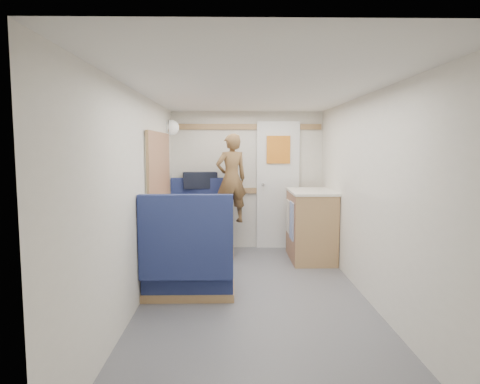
{
  "coord_description": "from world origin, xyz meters",
  "views": [
    {
      "loc": [
        -0.21,
        -4.01,
        1.49
      ],
      "look_at": [
        -0.13,
        0.9,
        0.97
      ],
      "focal_mm": 32.0,
      "sensor_mm": 36.0,
      "label": 1
    }
  ],
  "objects_px": {
    "orange_fruit": "(214,209)",
    "cheese_block": "(194,212)",
    "tray": "(204,213)",
    "pepper_grinder": "(190,207)",
    "bench_far": "(201,233)",
    "tumbler_mid": "(194,206)",
    "bread_loaf": "(216,205)",
    "wine_glass": "(194,203)",
    "duffel_bag": "(200,180)",
    "dome_light": "(172,128)",
    "tumbler_left": "(185,211)",
    "tumbler_right": "(206,207)",
    "galley_counter": "(311,225)",
    "dinette_table": "(196,225)",
    "bench_near": "(189,267)",
    "beer_glass": "(215,207)",
    "person": "(231,178)"
  },
  "relations": [
    {
      "from": "cheese_block",
      "to": "beer_glass",
      "type": "xyz_separation_m",
      "value": [
        0.23,
        0.34,
        0.01
      ]
    },
    {
      "from": "person",
      "to": "duffel_bag",
      "type": "distance_m",
      "value": 0.54
    },
    {
      "from": "tumbler_left",
      "to": "tumbler_right",
      "type": "height_order",
      "value": "tumbler_left"
    },
    {
      "from": "bench_far",
      "to": "bread_loaf",
      "type": "height_order",
      "value": "bench_far"
    },
    {
      "from": "dome_light",
      "to": "cheese_block",
      "type": "distance_m",
      "value": 1.52
    },
    {
      "from": "orange_fruit",
      "to": "cheese_block",
      "type": "relative_size",
      "value": 0.71
    },
    {
      "from": "bench_near",
      "to": "orange_fruit",
      "type": "height_order",
      "value": "bench_near"
    },
    {
      "from": "duffel_bag",
      "to": "cheese_block",
      "type": "height_order",
      "value": "duffel_bag"
    },
    {
      "from": "galley_counter",
      "to": "wine_glass",
      "type": "distance_m",
      "value": 1.67
    },
    {
      "from": "person",
      "to": "duffel_bag",
      "type": "bearing_deg",
      "value": -57.15
    },
    {
      "from": "dinette_table",
      "to": "pepper_grinder",
      "type": "bearing_deg",
      "value": 126.41
    },
    {
      "from": "dinette_table",
      "to": "cheese_block",
      "type": "xyz_separation_m",
      "value": [
        -0.0,
        -0.23,
        0.19
      ]
    },
    {
      "from": "orange_fruit",
      "to": "beer_glass",
      "type": "xyz_separation_m",
      "value": [
        0.0,
        0.22,
        -0.0
      ]
    },
    {
      "from": "dinette_table",
      "to": "galley_counter",
      "type": "distance_m",
      "value": 1.57
    },
    {
      "from": "tray",
      "to": "cheese_block",
      "type": "height_order",
      "value": "cheese_block"
    },
    {
      "from": "tumbler_left",
      "to": "bench_far",
      "type": "bearing_deg",
      "value": 85.37
    },
    {
      "from": "person",
      "to": "bench_near",
      "type": "bearing_deg",
      "value": 52.58
    },
    {
      "from": "tray",
      "to": "orange_fruit",
      "type": "bearing_deg",
      "value": 18.09
    },
    {
      "from": "cheese_block",
      "to": "wine_glass",
      "type": "relative_size",
      "value": 0.56
    },
    {
      "from": "person",
      "to": "galley_counter",
      "type": "bearing_deg",
      "value": 142.15
    },
    {
      "from": "cheese_block",
      "to": "duffel_bag",
      "type": "bearing_deg",
      "value": 91.31
    },
    {
      "from": "bench_far",
      "to": "tumbler_right",
      "type": "height_order",
      "value": "bench_far"
    },
    {
      "from": "duffel_bag",
      "to": "beer_glass",
      "type": "xyz_separation_m",
      "value": [
        0.26,
        -1.01,
        -0.25
      ]
    },
    {
      "from": "bench_far",
      "to": "beer_glass",
      "type": "bearing_deg",
      "value": -73.39
    },
    {
      "from": "dome_light",
      "to": "bread_loaf",
      "type": "relative_size",
      "value": 0.8
    },
    {
      "from": "galley_counter",
      "to": "tray",
      "type": "bearing_deg",
      "value": -152.93
    },
    {
      "from": "dome_light",
      "to": "tumbler_right",
      "type": "xyz_separation_m",
      "value": [
        0.51,
        -0.77,
        -0.97
      ]
    },
    {
      "from": "galley_counter",
      "to": "tumbler_mid",
      "type": "height_order",
      "value": "galley_counter"
    },
    {
      "from": "bench_far",
      "to": "bread_loaf",
      "type": "relative_size",
      "value": 4.21
    },
    {
      "from": "tumbler_left",
      "to": "dome_light",
      "type": "bearing_deg",
      "value": 104.09
    },
    {
      "from": "bench_far",
      "to": "wine_glass",
      "type": "distance_m",
      "value": 1.13
    },
    {
      "from": "bench_near",
      "to": "cheese_block",
      "type": "bearing_deg",
      "value": 90.12
    },
    {
      "from": "pepper_grinder",
      "to": "cheese_block",
      "type": "bearing_deg",
      "value": -77.35
    },
    {
      "from": "tumbler_mid",
      "to": "bread_loaf",
      "type": "height_order",
      "value": "same"
    },
    {
      "from": "orange_fruit",
      "to": "cheese_block",
      "type": "distance_m",
      "value": 0.26
    },
    {
      "from": "tumbler_right",
      "to": "bread_loaf",
      "type": "height_order",
      "value": "tumbler_right"
    },
    {
      "from": "galley_counter",
      "to": "orange_fruit",
      "type": "height_order",
      "value": "galley_counter"
    },
    {
      "from": "bench_near",
      "to": "person",
      "type": "height_order",
      "value": "person"
    },
    {
      "from": "duffel_bag",
      "to": "tumbler_mid",
      "type": "height_order",
      "value": "duffel_bag"
    },
    {
      "from": "tray",
      "to": "pepper_grinder",
      "type": "height_order",
      "value": "pepper_grinder"
    },
    {
      "from": "tray",
      "to": "tumbler_left",
      "type": "bearing_deg",
      "value": -138.9
    },
    {
      "from": "tray",
      "to": "duffel_bag",
      "type": "bearing_deg",
      "value": 96.05
    },
    {
      "from": "galley_counter",
      "to": "tumbler_right",
      "type": "height_order",
      "value": "galley_counter"
    },
    {
      "from": "person",
      "to": "tumbler_mid",
      "type": "xyz_separation_m",
      "value": [
        -0.45,
        -0.64,
        -0.29
      ]
    },
    {
      "from": "duffel_bag",
      "to": "tumbler_mid",
      "type": "distance_m",
      "value": 0.97
    },
    {
      "from": "bench_far",
      "to": "cheese_block",
      "type": "xyz_separation_m",
      "value": [
        -0.0,
        -1.09,
        0.45
      ]
    },
    {
      "from": "tray",
      "to": "cheese_block",
      "type": "bearing_deg",
      "value": -141.6
    },
    {
      "from": "tray",
      "to": "tumbler_mid",
      "type": "height_order",
      "value": "tumbler_mid"
    },
    {
      "from": "dome_light",
      "to": "beer_glass",
      "type": "xyz_separation_m",
      "value": [
        0.61,
        -0.74,
        -0.98
      ]
    },
    {
      "from": "dome_light",
      "to": "orange_fruit",
      "type": "distance_m",
      "value": 1.5
    }
  ]
}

